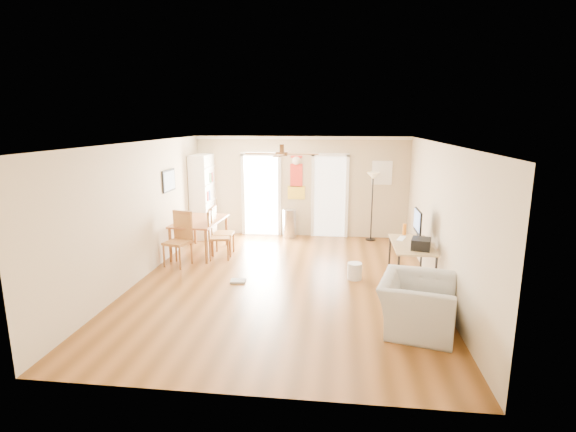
# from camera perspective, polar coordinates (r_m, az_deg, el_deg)

# --- Properties ---
(floor) EXTENTS (7.00, 7.00, 0.00)m
(floor) POSITION_cam_1_polar(r_m,az_deg,el_deg) (8.31, -0.49, -8.66)
(floor) COLOR brown
(floor) RESTS_ON ground
(ceiling) EXTENTS (5.50, 7.00, 0.00)m
(ceiling) POSITION_cam_1_polar(r_m,az_deg,el_deg) (7.77, -0.53, 9.56)
(ceiling) COLOR silver
(ceiling) RESTS_ON floor
(wall_back) EXTENTS (5.50, 0.04, 2.60)m
(wall_back) POSITION_cam_1_polar(r_m,az_deg,el_deg) (11.36, 1.73, 3.84)
(wall_back) COLOR beige
(wall_back) RESTS_ON floor
(wall_front) EXTENTS (5.50, 0.04, 2.60)m
(wall_front) POSITION_cam_1_polar(r_m,az_deg,el_deg) (4.62, -6.09, -8.97)
(wall_front) COLOR beige
(wall_front) RESTS_ON floor
(wall_left) EXTENTS (0.04, 7.00, 2.60)m
(wall_left) POSITION_cam_1_polar(r_m,az_deg,el_deg) (8.71, -18.75, 0.58)
(wall_left) COLOR beige
(wall_left) RESTS_ON floor
(wall_right) EXTENTS (0.04, 7.00, 2.60)m
(wall_right) POSITION_cam_1_polar(r_m,az_deg,el_deg) (8.07, 19.25, -0.35)
(wall_right) COLOR beige
(wall_right) RESTS_ON floor
(crown_molding) EXTENTS (5.50, 7.00, 0.08)m
(crown_molding) POSITION_cam_1_polar(r_m,az_deg,el_deg) (7.77, -0.53, 9.27)
(crown_molding) COLOR white
(crown_molding) RESTS_ON wall_back
(kitchen_doorway) EXTENTS (0.90, 0.10, 2.10)m
(kitchen_doorway) POSITION_cam_1_polar(r_m,az_deg,el_deg) (11.52, -3.50, 2.68)
(kitchen_doorway) COLOR white
(kitchen_doorway) RESTS_ON wall_back
(bathroom_doorway) EXTENTS (0.80, 0.10, 2.10)m
(bathroom_doorway) POSITION_cam_1_polar(r_m,az_deg,el_deg) (11.35, 5.49, 2.49)
(bathroom_doorway) COLOR white
(bathroom_doorway) RESTS_ON wall_back
(wall_decal) EXTENTS (0.46, 0.03, 1.10)m
(wall_decal) POSITION_cam_1_polar(r_m,az_deg,el_deg) (11.32, 1.10, 5.08)
(wall_decal) COLOR red
(wall_decal) RESTS_ON wall_back
(ac_grille) EXTENTS (0.50, 0.04, 0.60)m
(ac_grille) POSITION_cam_1_polar(r_m,az_deg,el_deg) (11.29, 12.20, 5.56)
(ac_grille) COLOR white
(ac_grille) RESTS_ON wall_back
(framed_poster) EXTENTS (0.04, 0.66, 0.48)m
(framed_poster) POSITION_cam_1_polar(r_m,az_deg,el_deg) (9.90, -15.34, 4.49)
(framed_poster) COLOR black
(framed_poster) RESTS_ON wall_left
(ceiling_fan) EXTENTS (1.24, 1.24, 0.20)m
(ceiling_fan) POSITION_cam_1_polar(r_m,az_deg,el_deg) (7.48, -0.82, 8.15)
(ceiling_fan) COLOR #593819
(ceiling_fan) RESTS_ON ceiling
(bookshelf) EXTENTS (0.53, 1.01, 2.15)m
(bookshelf) POSITION_cam_1_polar(r_m,az_deg,el_deg) (11.51, -11.05, 2.58)
(bookshelf) COLOR white
(bookshelf) RESTS_ON floor
(dining_table) EXTENTS (1.00, 1.59, 0.77)m
(dining_table) POSITION_cam_1_polar(r_m,az_deg,el_deg) (10.18, -11.41, -2.65)
(dining_table) COLOR #AA6536
(dining_table) RESTS_ON floor
(dining_chair_right_a) EXTENTS (0.48, 0.48, 1.10)m
(dining_chair_right_a) POSITION_cam_1_polar(r_m,az_deg,el_deg) (9.94, -8.52, -1.94)
(dining_chair_right_a) COLOR #AB7737
(dining_chair_right_a) RESTS_ON floor
(dining_chair_right_b) EXTENTS (0.52, 0.52, 1.08)m
(dining_chair_right_b) POSITION_cam_1_polar(r_m,az_deg,el_deg) (9.66, -8.99, -2.44)
(dining_chair_right_b) COLOR olive
(dining_chair_right_b) RESTS_ON floor
(dining_chair_near) EXTENTS (0.58, 0.58, 1.12)m
(dining_chair_near) POSITION_cam_1_polar(r_m,az_deg,el_deg) (9.36, -14.31, -3.01)
(dining_chair_near) COLOR #A97536
(dining_chair_near) RESTS_ON floor
(trash_can) EXTENTS (0.39, 0.39, 0.75)m
(trash_can) POSITION_cam_1_polar(r_m,az_deg,el_deg) (11.29, 0.18, -1.00)
(trash_can) COLOR #ADADB0
(trash_can) RESTS_ON floor
(torchiere_lamp) EXTENTS (0.38, 0.38, 1.73)m
(torchiere_lamp) POSITION_cam_1_polar(r_m,az_deg,el_deg) (11.15, 10.93, 1.20)
(torchiere_lamp) COLOR black
(torchiere_lamp) RESTS_ON floor
(computer_desk) EXTENTS (0.70, 1.41, 0.76)m
(computer_desk) POSITION_cam_1_polar(r_m,az_deg,el_deg) (8.48, 15.76, -5.98)
(computer_desk) COLOR tan
(computer_desk) RESTS_ON floor
(imac) EXTENTS (0.15, 0.65, 0.60)m
(imac) POSITION_cam_1_polar(r_m,az_deg,el_deg) (8.54, 16.61, -1.21)
(imac) COLOR black
(imac) RESTS_ON computer_desk
(keyboard) EXTENTS (0.23, 0.38, 0.01)m
(keyboard) POSITION_cam_1_polar(r_m,az_deg,el_deg) (8.68, 14.61, -2.86)
(keyboard) COLOR white
(keyboard) RESTS_ON computer_desk
(printer) EXTENTS (0.40, 0.44, 0.19)m
(printer) POSITION_cam_1_polar(r_m,az_deg,el_deg) (8.06, 17.03, -3.51)
(printer) COLOR black
(printer) RESTS_ON computer_desk
(orange_bottle) EXTENTS (0.09, 0.09, 0.22)m
(orange_bottle) POSITION_cam_1_polar(r_m,az_deg,el_deg) (8.98, 15.00, -1.69)
(orange_bottle) COLOR orange
(orange_bottle) RESTS_ON computer_desk
(wastebasket_a) EXTENTS (0.30, 0.30, 0.32)m
(wastebasket_a) POSITION_cam_1_polar(r_m,az_deg,el_deg) (8.51, 8.72, -7.14)
(wastebasket_a) COLOR silver
(wastebasket_a) RESTS_ON floor
(floor_cloth) EXTENTS (0.30, 0.25, 0.04)m
(floor_cloth) POSITION_cam_1_polar(r_m,az_deg,el_deg) (8.36, -6.54, -8.45)
(floor_cloth) COLOR gray
(floor_cloth) RESTS_ON floor
(armchair) EXTENTS (1.29, 1.40, 0.77)m
(armchair) POSITION_cam_1_polar(r_m,az_deg,el_deg) (6.68, 16.56, -11.03)
(armchair) COLOR #AAAAA5
(armchair) RESTS_ON floor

